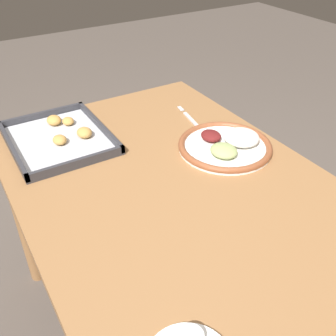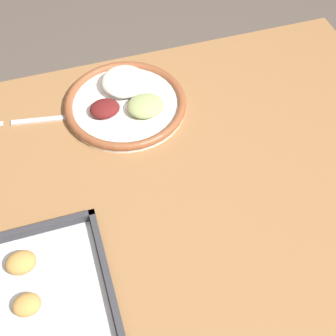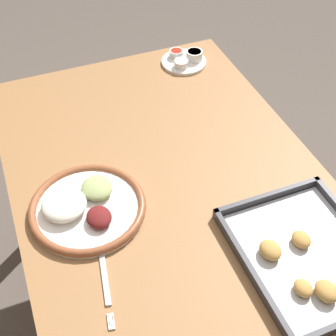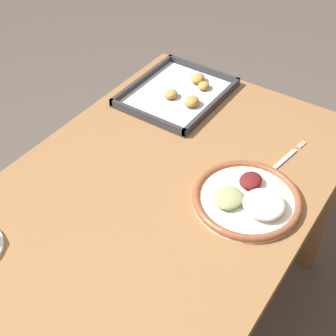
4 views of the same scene
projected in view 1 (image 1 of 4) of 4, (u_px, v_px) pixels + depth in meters
ground_plane at (170, 331)px, 1.46m from camera, size 8.00×8.00×0.00m
dining_table at (171, 210)px, 1.12m from camera, size 1.12×0.79×0.70m
dinner_plate at (227, 145)px, 1.18m from camera, size 0.28×0.28×0.05m
fork at (193, 121)px, 1.33m from camera, size 0.22×0.05×0.00m
baking_tray at (60, 137)px, 1.23m from camera, size 0.35×0.29×0.04m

